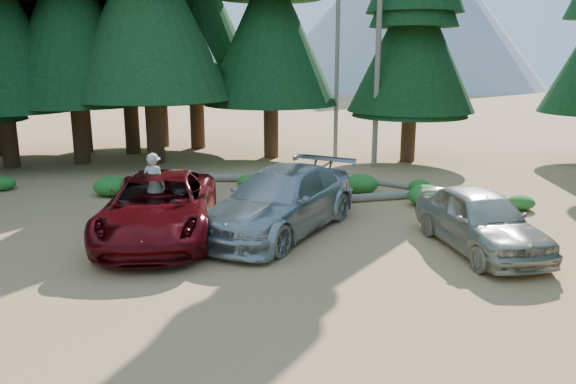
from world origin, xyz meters
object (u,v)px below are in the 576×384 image
Objects in this scene: silver_minivan_center at (281,201)px; silver_minivan_right at (480,220)px; log_right at (389,196)px; log_left at (263,178)px; frisbee_player at (154,185)px; log_mid at (396,185)px; red_pickup at (159,207)px.

silver_minivan_right is (5.39, -0.37, -0.09)m from silver_minivan_center.
silver_minivan_right is 5.42m from log_right.
silver_minivan_right is at bearing -89.75° from log_right.
silver_minivan_center is 5.41m from silver_minivan_right.
log_left is at bearing 132.59° from log_right.
log_left is (-7.65, 6.56, -0.64)m from silver_minivan_right.
frisbee_player is at bearing -111.03° from log_left.
log_left is 5.27m from log_mid.
frisbee_player is at bearing -148.32° from silver_minivan_center.
red_pickup reaches higher than log_left.
red_pickup is 8.28m from log_right.
frisbee_player is 7.36m from log_left.
log_mid is 1.97m from log_right.
red_pickup is at bearing 136.77° from frisbee_player.
silver_minivan_center is at bearing -81.92° from log_left.
frisbee_player is 0.42× the size of log_right.
log_left is 1.04× the size of log_right.
silver_minivan_right is 8.84m from frisbee_player.
frisbee_player is 8.33m from log_right.
silver_minivan_center is 1.31× the size of silver_minivan_right.
log_left is (0.87, 7.48, -0.71)m from red_pickup.
log_left is (-2.26, 6.20, -0.73)m from silver_minivan_center.
frisbee_player is at bearing 112.90° from red_pickup.
log_left is 5.43m from log_right.
frisbee_player is at bearing -167.38° from log_right.
log_right is at bearing -31.49° from log_left.
red_pickup is 7.56m from log_left.
log_left is at bearing -155.76° from log_mid.
red_pickup is 1.42× the size of log_right.
red_pickup is 3.37× the size of frisbee_player.
frisbee_player reaches higher than silver_minivan_center.
silver_minivan_right is 1.03× the size of log_left.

